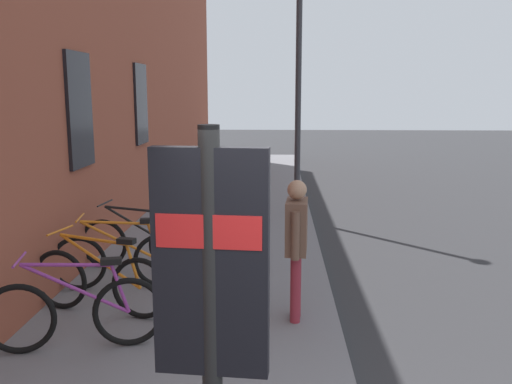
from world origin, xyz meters
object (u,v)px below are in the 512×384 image
at_px(bicycle_end_of_row, 100,281).
at_px(transit_info_sign, 211,294).
at_px(pedestrian_near_bus, 296,236).
at_px(pedestrian_by_facade, 208,185).
at_px(bicycle_beside_lamp, 138,243).
at_px(street_lamp, 299,50).
at_px(bicycle_far_end, 76,313).
at_px(bicycle_leaning_wall, 121,260).

height_order(bicycle_end_of_row, transit_info_sign, transit_info_sign).
xyz_separation_m(transit_info_sign, pedestrian_near_bus, (3.42, -0.53, -0.62)).
height_order(bicycle_end_of_row, pedestrian_by_facade, pedestrian_by_facade).
relative_size(bicycle_beside_lamp, street_lamp, 0.31).
xyz_separation_m(bicycle_end_of_row, pedestrian_near_bus, (-0.07, -2.25, 0.58)).
bearing_deg(street_lamp, pedestrian_by_facade, 149.44).
xyz_separation_m(bicycle_far_end, street_lamp, (6.25, -2.40, 2.95)).
xyz_separation_m(bicycle_leaning_wall, pedestrian_near_bus, (-0.89, -2.24, 0.58)).
xyz_separation_m(bicycle_beside_lamp, pedestrian_near_bus, (-1.68, -2.21, 0.58)).
height_order(bicycle_beside_lamp, street_lamp, street_lamp).
bearing_deg(street_lamp, pedestrian_near_bus, 177.91).
distance_m(bicycle_end_of_row, bicycle_leaning_wall, 0.83).
bearing_deg(pedestrian_near_bus, bicycle_end_of_row, 88.31).
bearing_deg(pedestrian_by_facade, transit_info_sign, -172.71).
distance_m(bicycle_far_end, street_lamp, 7.31).
height_order(bicycle_far_end, pedestrian_by_facade, pedestrian_by_facade).
xyz_separation_m(bicycle_leaning_wall, bicycle_beside_lamp, (0.79, -0.03, 0.00)).
distance_m(bicycle_leaning_wall, bicycle_beside_lamp, 0.79).
height_order(bicycle_end_of_row, bicycle_beside_lamp, same).
xyz_separation_m(bicycle_far_end, bicycle_leaning_wall, (1.73, 0.04, 0.00)).
bearing_deg(bicycle_far_end, pedestrian_by_facade, -13.44).
bearing_deg(bicycle_leaning_wall, pedestrian_by_facade, -25.26).
bearing_deg(pedestrian_near_bus, bicycle_beside_lamp, 52.63).
relative_size(bicycle_end_of_row, pedestrian_by_facade, 1.01).
relative_size(bicycle_leaning_wall, pedestrian_by_facade, 1.02).
relative_size(bicycle_leaning_wall, bicycle_beside_lamp, 1.00).
distance_m(bicycle_end_of_row, street_lamp, 6.58).
bearing_deg(pedestrian_near_bus, transit_info_sign, 171.26).
bearing_deg(street_lamp, bicycle_end_of_row, 155.41).
height_order(bicycle_end_of_row, pedestrian_near_bus, pedestrian_near_bus).
relative_size(transit_info_sign, pedestrian_near_bus, 1.50).
xyz_separation_m(bicycle_end_of_row, bicycle_beside_lamp, (1.62, -0.04, 0.00)).
bearing_deg(transit_info_sign, pedestrian_by_facade, 7.29).
bearing_deg(pedestrian_by_facade, street_lamp, -30.56).
xyz_separation_m(bicycle_leaning_wall, street_lamp, (4.52, -2.44, 2.95)).
height_order(bicycle_leaning_wall, street_lamp, street_lamp).
bearing_deg(transit_info_sign, bicycle_leaning_wall, 21.63).
bearing_deg(bicycle_end_of_row, bicycle_leaning_wall, -0.61).
relative_size(bicycle_far_end, bicycle_beside_lamp, 0.99).
distance_m(pedestrian_near_bus, street_lamp, 5.91).
xyz_separation_m(bicycle_far_end, transit_info_sign, (-2.59, -1.68, 1.21)).
bearing_deg(pedestrian_by_facade, bicycle_far_end, 166.56).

